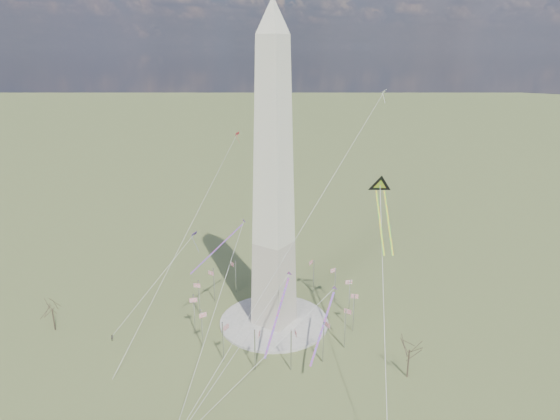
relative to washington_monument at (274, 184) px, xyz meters
The scene contains 14 objects.
ground 47.95m from the washington_monument, ahead, with size 2000.00×2000.00×0.00m, color #506231.
plaza 47.55m from the washington_monument, ahead, with size 36.00×36.00×0.80m, color beige.
washington_monument is the anchor object (origin of this frame).
flagpole_ring 40.68m from the washington_monument, 169.63° to the right, with size 54.40×54.40×13.00m.
tree_near 61.01m from the washington_monument, ahead, with size 7.33×7.33×12.83m.
tree_far 81.57m from the washington_monument, 142.64° to the right, with size 6.56×6.56×11.48m.
person_west 69.79m from the washington_monument, 134.42° to the right, with size 0.96×0.75×1.97m, color gray.
kite_delta_black 32.35m from the washington_monument, 12.71° to the left, with size 15.06×19.83×16.98m.
kite_diamond_purple 40.28m from the washington_monument, behind, with size 1.75×2.70×8.26m.
kite_streamer_left 35.48m from the washington_monument, 49.62° to the right, with size 7.54×22.17×15.58m.
kite_streamer_mid 23.89m from the washington_monument, 146.62° to the right, with size 7.90×19.59×13.97m.
kite_streamer_right 41.83m from the washington_monument, 17.67° to the right, with size 5.31×21.17×14.65m.
kite_small_red 51.26m from the washington_monument, 140.65° to the left, with size 1.44×2.13×4.51m.
kite_small_white 51.19m from the washington_monument, 68.29° to the left, with size 1.39×2.12×4.59m.
Camera 1 is at (82.87, -120.34, 87.41)m, focal length 32.00 mm.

